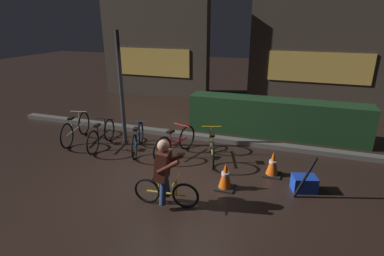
# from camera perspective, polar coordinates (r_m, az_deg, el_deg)

# --- Properties ---
(ground_plane) EXTENTS (40.00, 40.00, 0.00)m
(ground_plane) POSITION_cam_1_polar(r_m,az_deg,el_deg) (6.46, -3.43, -9.07)
(ground_plane) COLOR black
(sidewalk_curb) EXTENTS (12.00, 0.24, 0.12)m
(sidewalk_curb) POSITION_cam_1_polar(r_m,az_deg,el_deg) (8.32, 2.22, -1.71)
(sidewalk_curb) COLOR #56544F
(sidewalk_curb) RESTS_ON ground
(hedge_row) EXTENTS (4.80, 0.70, 1.04)m
(hedge_row) POSITION_cam_1_polar(r_m,az_deg,el_deg) (8.73, 15.39, 1.83)
(hedge_row) COLOR #19381C
(hedge_row) RESTS_ON ground
(storefront_left) EXTENTS (4.56, 0.54, 4.22)m
(storefront_left) POSITION_cam_1_polar(r_m,az_deg,el_deg) (13.01, -6.98, 15.30)
(storefront_left) COLOR #42382D
(storefront_left) RESTS_ON ground
(storefront_right) EXTENTS (5.14, 0.54, 4.68)m
(storefront_right) POSITION_cam_1_polar(r_m,az_deg,el_deg) (12.47, 23.16, 14.76)
(storefront_right) COLOR #42382D
(storefront_right) RESTS_ON ground
(street_post) EXTENTS (0.10, 0.10, 2.87)m
(street_post) POSITION_cam_1_polar(r_m,az_deg,el_deg) (7.75, -13.06, 6.82)
(street_post) COLOR #2D2D33
(street_post) RESTS_ON ground
(parked_bike_leftmost) EXTENTS (0.48, 1.60, 0.75)m
(parked_bike_leftmost) POSITION_cam_1_polar(r_m,az_deg,el_deg) (8.68, -20.91, -0.14)
(parked_bike_leftmost) COLOR black
(parked_bike_leftmost) RESTS_ON ground
(parked_bike_left_mid) EXTENTS (0.46, 1.51, 0.70)m
(parked_bike_left_mid) POSITION_cam_1_polar(r_m,az_deg,el_deg) (8.05, -16.60, -1.33)
(parked_bike_left_mid) COLOR black
(parked_bike_left_mid) RESTS_ON ground
(parked_bike_center_left) EXTENTS (0.56, 1.46, 0.70)m
(parked_bike_center_left) POSITION_cam_1_polar(r_m,az_deg,el_deg) (7.60, -10.12, -2.06)
(parked_bike_center_left) COLOR black
(parked_bike_center_left) RESTS_ON ground
(parked_bike_center_right) EXTENTS (0.56, 1.47, 0.71)m
(parked_bike_center_right) POSITION_cam_1_polar(r_m,az_deg,el_deg) (7.28, -3.18, -2.75)
(parked_bike_center_right) COLOR black
(parked_bike_center_right) RESTS_ON ground
(parked_bike_right_mid) EXTENTS (0.56, 1.52, 0.73)m
(parked_bike_right_mid) POSITION_cam_1_polar(r_m,az_deg,el_deg) (7.08, 3.71, -3.36)
(parked_bike_right_mid) COLOR black
(parked_bike_right_mid) RESTS_ON ground
(traffic_cone_near) EXTENTS (0.36, 0.36, 0.55)m
(traffic_cone_near) POSITION_cam_1_polar(r_m,az_deg,el_deg) (5.96, 6.28, -8.92)
(traffic_cone_near) COLOR black
(traffic_cone_near) RESTS_ON ground
(traffic_cone_far) EXTENTS (0.36, 0.36, 0.54)m
(traffic_cone_far) POSITION_cam_1_polar(r_m,az_deg,el_deg) (6.62, 14.87, -6.50)
(traffic_cone_far) COLOR black
(traffic_cone_far) RESTS_ON ground
(blue_crate) EXTENTS (0.51, 0.43, 0.30)m
(blue_crate) POSITION_cam_1_polar(r_m,az_deg,el_deg) (6.29, 20.22, -9.71)
(blue_crate) COLOR #193DB7
(blue_crate) RESTS_ON ground
(cyclist) EXTENTS (1.19, 0.50, 1.25)m
(cyclist) POSITION_cam_1_polar(r_m,az_deg,el_deg) (5.30, -5.19, -8.31)
(cyclist) COLOR black
(cyclist) RESTS_ON ground
(closed_umbrella) EXTENTS (0.36, 0.16, 0.81)m
(closed_umbrella) POSITION_cam_1_polar(r_m,az_deg,el_deg) (5.95, 20.41, -8.71)
(closed_umbrella) COLOR black
(closed_umbrella) RESTS_ON ground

